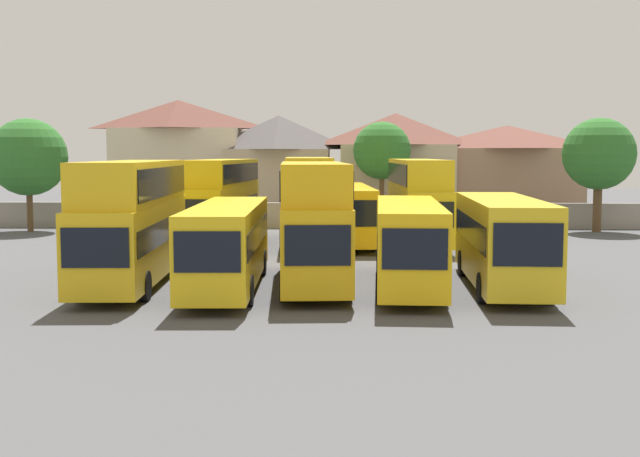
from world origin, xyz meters
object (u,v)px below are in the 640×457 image
(bus_1, at_px, (133,215))
(bus_7, at_px, (308,196))
(bus_8, at_px, (348,211))
(tree_left_of_lot, at_px, (599,154))
(house_terrace_right, at_px, (396,165))
(tree_behind_wall, at_px, (382,151))
(bus_4, at_px, (408,240))
(bus_2, at_px, (227,241))
(bus_6, at_px, (220,197))
(house_terrace_left, at_px, (179,157))
(house_terrace_centre, at_px, (279,166))
(house_terrace_far_right, at_px, (506,171))
(bus_3, at_px, (313,217))
(bus_9, at_px, (418,197))
(bus_5, at_px, (502,238))
(tree_right_of_lot, at_px, (28,157))

(bus_1, distance_m, bus_7, 15.66)
(bus_1, xyz_separation_m, bus_8, (8.73, 14.78, -0.88))
(bus_1, bearing_deg, tree_left_of_lot, 128.43)
(bus_1, xyz_separation_m, house_terrace_right, (12.61, 32.93, 1.51))
(bus_8, xyz_separation_m, tree_behind_wall, (2.51, 12.14, 3.51))
(bus_4, bearing_deg, bus_7, -160.17)
(bus_2, distance_m, house_terrace_right, 34.99)
(bus_6, height_order, house_terrace_right, house_terrace_right)
(house_terrace_left, xyz_separation_m, house_terrace_centre, (8.46, -1.15, -0.67))
(bus_1, distance_m, house_terrace_left, 35.15)
(house_terrace_far_right, bearing_deg, house_terrace_left, 177.86)
(house_terrace_far_right, bearing_deg, bus_7, -128.17)
(bus_4, height_order, bus_8, bus_8)
(bus_3, bearing_deg, bus_6, -161.37)
(tree_behind_wall, bearing_deg, bus_9, -83.12)
(tree_left_of_lot, bearing_deg, bus_8, -155.54)
(house_terrace_left, bearing_deg, bus_2, -75.39)
(house_terrace_left, bearing_deg, bus_3, -70.08)
(bus_1, bearing_deg, bus_7, 152.94)
(bus_3, height_order, bus_6, bus_3)
(bus_7, bearing_deg, bus_5, 25.92)
(house_terrace_right, bearing_deg, bus_7, -108.38)
(house_terrace_far_right, relative_size, tree_behind_wall, 1.49)
(bus_2, relative_size, house_terrace_left, 1.08)
(tree_behind_wall, bearing_deg, bus_4, -90.44)
(bus_2, height_order, bus_3, bus_3)
(house_terrace_left, relative_size, house_terrace_far_right, 0.96)
(house_terrace_centre, height_order, tree_left_of_lot, house_terrace_centre)
(bus_6, xyz_separation_m, tree_left_of_lot, (24.20, 8.18, 2.43))
(bus_8, distance_m, house_terrace_left, 24.55)
(bus_4, distance_m, house_terrace_right, 33.48)
(tree_left_of_lot, bearing_deg, tree_right_of_lot, -178.50)
(bus_4, xyz_separation_m, tree_behind_wall, (0.21, 27.35, 3.53))
(bus_2, relative_size, house_terrace_far_right, 1.03)
(bus_5, distance_m, tree_left_of_lot, 25.51)
(house_terrace_far_right, bearing_deg, bus_4, -107.32)
(bus_8, relative_size, house_terrace_centre, 1.38)
(bus_2, distance_m, bus_9, 17.63)
(bus_4, relative_size, bus_5, 1.07)
(bus_5, bearing_deg, house_terrace_far_right, 170.59)
(bus_2, xyz_separation_m, bus_9, (8.81, 15.25, 0.89))
(bus_2, xyz_separation_m, bus_7, (2.47, 15.17, 0.95))
(bus_6, relative_size, bus_9, 0.99)
(house_terrace_right, xyz_separation_m, tree_behind_wall, (-1.38, -6.00, 1.13))
(bus_7, distance_m, house_terrace_far_right, 24.69)
(house_terrace_far_right, xyz_separation_m, tree_behind_wall, (-10.43, -6.75, 1.62))
(bus_2, xyz_separation_m, bus_6, (-2.62, 15.13, 0.88))
(house_terrace_centre, height_order, house_terrace_right, house_terrace_right)
(bus_7, distance_m, bus_9, 6.33)
(bus_9, relative_size, house_terrace_far_right, 0.98)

